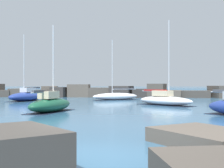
% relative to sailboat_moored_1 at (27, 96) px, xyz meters
% --- Properties ---
extents(ground_plane, '(600.00, 600.00, 0.00)m').
position_rel_sailboat_moored_1_xyz_m(ground_plane, '(15.12, -32.21, -0.73)').
color(ground_plane, '#336084').
extents(open_sea_beyond, '(400.00, 116.00, 0.01)m').
position_rel_sailboat_moored_1_xyz_m(open_sea_beyond, '(15.12, 74.84, -0.72)').
color(open_sea_beyond, '#235175').
rests_on(open_sea_beyond, ground).
extents(breakwater_jetty, '(69.47, 6.98, 2.50)m').
position_rel_sailboat_moored_1_xyz_m(breakwater_jetty, '(16.16, 14.75, 0.20)').
color(breakwater_jetty, '#383330').
rests_on(breakwater_jetty, ground).
extents(foreground_rocks, '(15.10, 9.05, 1.41)m').
position_rel_sailboat_moored_1_xyz_m(foreground_rocks, '(16.22, -33.23, -0.24)').
color(foreground_rocks, '#423D38').
rests_on(foreground_rocks, ground).
extents(sailboat_moored_1, '(4.53, 6.91, 9.47)m').
position_rel_sailboat_moored_1_xyz_m(sailboat_moored_1, '(0.00, 0.00, 0.00)').
color(sailboat_moored_1, navy).
rests_on(sailboat_moored_1, ground).
extents(sailboat_moored_3, '(6.96, 6.61, 9.68)m').
position_rel_sailboat_moored_1_xyz_m(sailboat_moored_3, '(19.08, -6.63, -0.10)').
color(sailboat_moored_3, white).
rests_on(sailboat_moored_3, ground).
extents(sailboat_moored_5, '(7.26, 5.29, 9.16)m').
position_rel_sailboat_moored_1_xyz_m(sailboat_moored_5, '(12.31, 4.63, -0.15)').
color(sailboat_moored_5, white).
rests_on(sailboat_moored_5, ground).
extents(sailboat_moored_6, '(3.32, 6.47, 7.67)m').
position_rel_sailboat_moored_1_xyz_m(sailboat_moored_6, '(8.66, -16.40, -0.04)').
color(sailboat_moored_6, '#195138').
rests_on(sailboat_moored_6, ground).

